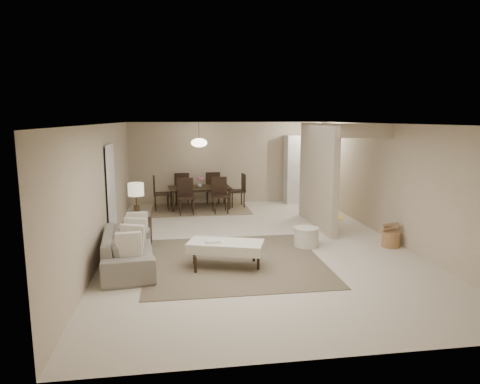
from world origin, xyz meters
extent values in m
plane|color=beige|center=(0.00, 0.00, 0.00)|extent=(9.00, 9.00, 0.00)
plane|color=white|center=(0.00, 0.00, 2.50)|extent=(9.00, 9.00, 0.00)
plane|color=tan|center=(0.00, 4.50, 1.25)|extent=(6.00, 0.00, 6.00)
plane|color=tan|center=(-3.00, 0.00, 1.25)|extent=(0.00, 9.00, 9.00)
plane|color=tan|center=(3.00, 0.00, 1.25)|extent=(0.00, 9.00, 9.00)
cube|color=tan|center=(1.80, 1.25, 1.25)|extent=(0.15, 2.50, 2.50)
cube|color=black|center=(-2.97, 0.60, 1.02)|extent=(0.04, 0.90, 2.04)
cube|color=silver|center=(2.35, 4.15, 1.05)|extent=(1.20, 0.55, 2.10)
cylinder|color=white|center=(2.30, 3.20, 2.46)|extent=(0.44, 0.44, 0.05)
cube|color=brown|center=(-0.55, -1.12, 0.01)|extent=(3.20, 3.20, 0.01)
imported|color=gray|center=(-2.45, -1.12, 0.32)|extent=(2.24, 1.07, 0.63)
cube|color=silver|center=(-0.75, -1.42, 0.38)|extent=(1.43, 0.98, 0.17)
cylinder|color=black|center=(-1.29, -1.64, 0.15)|extent=(0.05, 0.05, 0.29)
cylinder|color=black|center=(-0.20, -1.64, 0.15)|extent=(0.05, 0.05, 0.29)
cylinder|color=black|center=(-1.29, -1.20, 0.15)|extent=(0.05, 0.05, 0.29)
cylinder|color=black|center=(-0.20, -1.20, 0.15)|extent=(0.05, 0.05, 0.29)
cube|color=black|center=(-2.40, 0.13, 0.28)|extent=(0.55, 0.55, 0.56)
cylinder|color=#43331C|center=(-2.40, 0.13, 0.71)|extent=(0.12, 0.12, 0.30)
cylinder|color=#43331C|center=(-2.40, 0.13, 0.99)|extent=(0.03, 0.03, 0.26)
cylinder|color=beige|center=(-2.40, 0.13, 1.19)|extent=(0.32, 0.32, 0.26)
cylinder|color=silver|center=(1.03, -0.43, 0.20)|extent=(0.51, 0.51, 0.40)
cylinder|color=#97673C|center=(2.75, -0.69, 0.15)|extent=(0.43, 0.43, 0.31)
cube|color=#826C50|center=(-0.92, 3.70, 0.01)|extent=(2.80, 2.10, 0.01)
imported|color=black|center=(-0.92, 3.70, 0.31)|extent=(1.85, 1.12, 0.63)
imported|color=silver|center=(-0.92, 3.70, 0.70)|extent=(0.14, 0.14, 0.14)
cube|color=yellow|center=(2.34, 2.06, 0.01)|extent=(0.90, 0.64, 0.01)
cylinder|color=#43331C|center=(-0.92, 3.70, 2.25)|extent=(0.02, 0.02, 0.50)
ellipsoid|color=#FFEAC6|center=(-0.92, 3.70, 1.92)|extent=(0.46, 0.46, 0.25)
camera|label=1|loc=(-1.55, -8.63, 2.61)|focal=32.00mm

